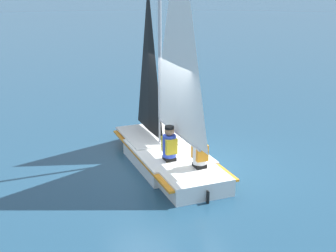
% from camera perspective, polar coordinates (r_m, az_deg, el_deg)
% --- Properties ---
extents(ground_plane, '(260.00, 260.00, 0.00)m').
position_cam_1_polar(ground_plane, '(11.21, 0.00, -4.74)').
color(ground_plane, navy).
extents(sailboat_main, '(2.29, 4.29, 5.59)m').
position_cam_1_polar(sailboat_main, '(10.89, 0.05, -0.65)').
color(sailboat_main, white).
rests_on(sailboat_main, ground_plane).
extents(sailor_helm, '(0.35, 0.38, 1.16)m').
position_cam_1_polar(sailor_helm, '(10.41, 0.16, -2.82)').
color(sailor_helm, black).
rests_on(sailor_helm, ground_plane).
extents(sailor_crew, '(0.35, 0.38, 1.16)m').
position_cam_1_polar(sailor_crew, '(10.06, 3.88, -3.64)').
color(sailor_crew, black).
rests_on(sailor_crew, ground_plane).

